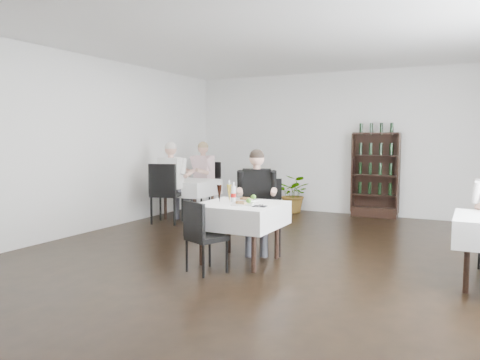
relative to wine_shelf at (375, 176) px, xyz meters
The scene contains 18 objects.
room_shell 4.40m from the wine_shelf, 97.92° to the right, with size 9.00×9.00×9.00m.
wine_shelf is the anchor object (origin of this frame).
main_table 4.41m from the wine_shelf, 101.78° to the right, with size 1.03×1.03×0.77m.
left_table 3.77m from the wine_shelf, 151.20° to the right, with size 0.98×0.98×0.77m.
potted_tree 1.72m from the wine_shelf, behind, with size 0.74×0.64×0.82m, color #22561D.
main_chair_far 3.77m from the wine_shelf, 102.80° to the right, with size 0.61×0.62×1.03m.
main_chair_near 5.12m from the wine_shelf, 102.13° to the right, with size 0.52×0.52×0.87m.
left_chair_far 3.49m from the wine_shelf, 161.62° to the right, with size 0.52×0.53×1.10m.
left_chair_near 4.22m from the wine_shelf, 142.89° to the right, with size 0.63×0.64×1.14m.
diner_main 3.85m from the wine_shelf, 104.03° to the right, with size 0.66×0.69×1.46m.
diner_left_far 3.61m from the wine_shelf, 160.39° to the right, with size 0.64×0.68×1.53m.
diner_left_near 4.06m from the wine_shelf, 145.56° to the right, with size 0.60×0.60×1.54m.
plate_far 4.16m from the wine_shelf, 102.61° to the right, with size 0.32×0.32×0.08m.
plate_near 4.50m from the wine_shelf, 100.27° to the right, with size 0.33×0.33×0.08m.
pilsner_dark 4.54m from the wine_shelf, 104.90° to the right, with size 0.07×0.07×0.29m.
pilsner_lager 4.38m from the wine_shelf, 104.56° to the right, with size 0.07×0.07×0.28m.
coke_bottle 4.38m from the wine_shelf, 103.54° to the right, with size 0.07×0.07×0.26m.
napkin_cutlery 4.50m from the wine_shelf, 97.11° to the right, with size 0.18×0.18×0.02m.
Camera 1 is at (2.39, -5.35, 1.62)m, focal length 35.00 mm.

